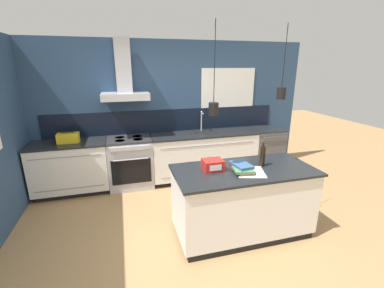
{
  "coord_description": "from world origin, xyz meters",
  "views": [
    {
      "loc": [
        -0.83,
        -2.83,
        2.15
      ],
      "look_at": [
        0.12,
        0.62,
        1.05
      ],
      "focal_mm": 24.0,
      "sensor_mm": 36.0,
      "label": 1
    }
  ],
  "objects_px": {
    "oven_range": "(131,162)",
    "book_stack": "(242,168)",
    "dishwasher": "(264,150)",
    "red_supply_box": "(213,165)",
    "bottle_on_island": "(262,156)",
    "yellow_toolbox": "(68,138)"
  },
  "relations": [
    {
      "from": "dishwasher",
      "to": "book_stack",
      "type": "height_order",
      "value": "book_stack"
    },
    {
      "from": "bottle_on_island",
      "to": "red_supply_box",
      "type": "xyz_separation_m",
      "value": [
        -0.65,
        0.04,
        -0.07
      ]
    },
    {
      "from": "bottle_on_island",
      "to": "yellow_toolbox",
      "type": "relative_size",
      "value": 0.95
    },
    {
      "from": "book_stack",
      "to": "bottle_on_island",
      "type": "bearing_deg",
      "value": 14.26
    },
    {
      "from": "bottle_on_island",
      "to": "red_supply_box",
      "type": "bearing_deg",
      "value": 176.16
    },
    {
      "from": "bottle_on_island",
      "to": "red_supply_box",
      "type": "relative_size",
      "value": 1.32
    },
    {
      "from": "red_supply_box",
      "to": "dishwasher",
      "type": "bearing_deg",
      "value": 44.4
    },
    {
      "from": "oven_range",
      "to": "bottle_on_island",
      "type": "relative_size",
      "value": 2.8
    },
    {
      "from": "oven_range",
      "to": "book_stack",
      "type": "relative_size",
      "value": 2.49
    },
    {
      "from": "oven_range",
      "to": "yellow_toolbox",
      "type": "relative_size",
      "value": 2.68
    },
    {
      "from": "book_stack",
      "to": "yellow_toolbox",
      "type": "distance_m",
      "value": 2.94
    },
    {
      "from": "oven_range",
      "to": "dishwasher",
      "type": "distance_m",
      "value": 2.74
    },
    {
      "from": "book_stack",
      "to": "yellow_toolbox",
      "type": "relative_size",
      "value": 1.08
    },
    {
      "from": "dishwasher",
      "to": "red_supply_box",
      "type": "distance_m",
      "value": 2.56
    },
    {
      "from": "oven_range",
      "to": "red_supply_box",
      "type": "relative_size",
      "value": 3.69
    },
    {
      "from": "bottle_on_island",
      "to": "book_stack",
      "type": "bearing_deg",
      "value": -165.74
    },
    {
      "from": "oven_range",
      "to": "book_stack",
      "type": "height_order",
      "value": "book_stack"
    },
    {
      "from": "dishwasher",
      "to": "red_supply_box",
      "type": "height_order",
      "value": "red_supply_box"
    },
    {
      "from": "oven_range",
      "to": "red_supply_box",
      "type": "bearing_deg",
      "value": -61.58
    },
    {
      "from": "oven_range",
      "to": "book_stack",
      "type": "distance_m",
      "value": 2.32
    },
    {
      "from": "yellow_toolbox",
      "to": "dishwasher",
      "type": "bearing_deg",
      "value": -0.0
    },
    {
      "from": "dishwasher",
      "to": "book_stack",
      "type": "relative_size",
      "value": 2.49
    }
  ]
}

